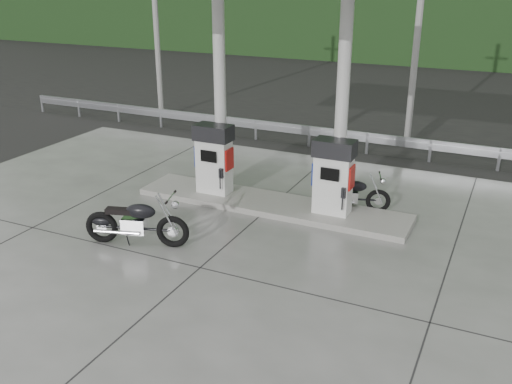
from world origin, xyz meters
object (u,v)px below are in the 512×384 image
at_px(gas_pump_left, 214,159).
at_px(gas_pump_right, 333,177).
at_px(motorcycle_right, 351,195).
at_px(motorcycle_left, 136,223).

xyz_separation_m(gas_pump_left, gas_pump_right, (3.20, 0.00, 0.00)).
distance_m(gas_pump_left, motorcycle_right, 3.60).
height_order(gas_pump_left, gas_pump_right, same).
bearing_deg(motorcycle_right, motorcycle_left, -151.27).
xyz_separation_m(motorcycle_left, motorcycle_right, (3.66, 3.78, -0.09)).
bearing_deg(motorcycle_left, gas_pump_left, 70.31).
bearing_deg(gas_pump_left, gas_pump_right, 0.00).
bearing_deg(motorcycle_right, gas_pump_left, 172.96).
relative_size(gas_pump_right, motorcycle_left, 0.83).
bearing_deg(motorcycle_left, motorcycle_right, 29.28).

